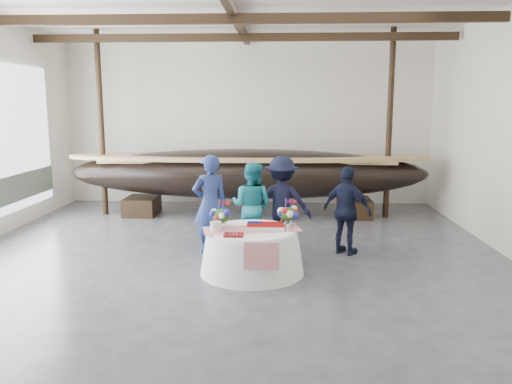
{
  "coord_description": "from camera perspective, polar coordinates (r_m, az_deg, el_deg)",
  "views": [
    {
      "loc": [
        0.86,
        -7.88,
        2.71
      ],
      "look_at": [
        0.44,
        1.35,
        1.1
      ],
      "focal_mm": 35.0,
      "sensor_mm": 36.0,
      "label": 1
    }
  ],
  "objects": [
    {
      "name": "guest_man_left",
      "position": [
        9.54,
        2.97,
        -1.18
      ],
      "size": [
        1.19,
        0.74,
        1.76
      ],
      "primitive_type": "imported",
      "rotation": [
        0.0,
        0.0,
        3.06
      ],
      "color": "black",
      "rests_on": "ground"
    },
    {
      "name": "floor",
      "position": [
        8.37,
        -3.46,
        -9.01
      ],
      "size": [
        10.0,
        12.0,
        0.01
      ],
      "primitive_type": "cube",
      "color": "#3D3D42",
      "rests_on": "ground"
    },
    {
      "name": "guest_man_right",
      "position": [
        9.24,
        10.37,
        -2.1
      ],
      "size": [
        1.01,
        0.88,
        1.63
      ],
      "primitive_type": "imported",
      "rotation": [
        0.0,
        0.0,
        2.52
      ],
      "color": "black",
      "rests_on": "ground"
    },
    {
      "name": "tabletop_items",
      "position": [
        8.17,
        -0.39,
        -3.07
      ],
      "size": [
        1.65,
        0.98,
        0.4
      ],
      "color": "red",
      "rests_on": "banquet_table"
    },
    {
      "name": "longboat_display",
      "position": [
        12.28,
        -1.03,
        2.15
      ],
      "size": [
        8.84,
        1.77,
        1.66
      ],
      "color": "black",
      "rests_on": "ground"
    },
    {
      "name": "guest_woman_teal",
      "position": [
        9.44,
        -0.5,
        -1.58
      ],
      "size": [
        0.98,
        0.87,
        1.66
      ],
      "primitive_type": "imported",
      "rotation": [
        0.0,
        0.0,
        2.79
      ],
      "color": "teal",
      "rests_on": "ground"
    },
    {
      "name": "pavilion_structure",
      "position": [
        8.77,
        -3.21,
        18.36
      ],
      "size": [
        9.8,
        11.76,
        4.5
      ],
      "color": "black",
      "rests_on": "ground"
    },
    {
      "name": "banquet_table",
      "position": [
        8.19,
        -0.45,
        -6.76
      ],
      "size": [
        1.69,
        1.69,
        0.73
      ],
      "color": "white",
      "rests_on": "ground"
    },
    {
      "name": "guest_woman_blue",
      "position": [
        9.25,
        -5.28,
        -1.35
      ],
      "size": [
        0.79,
        0.69,
        1.83
      ],
      "primitive_type": "imported",
      "rotation": [
        0.0,
        0.0,
        3.6
      ],
      "color": "navy",
      "rests_on": "ground"
    },
    {
      "name": "wall_front",
      "position": [
        2.11,
        -21.49,
        -3.27
      ],
      "size": [
        10.0,
        0.02,
        4.5
      ],
      "primitive_type": "cube",
      "color": "silver",
      "rests_on": "ground"
    },
    {
      "name": "wall_back",
      "position": [
        13.91,
        -0.94,
        7.98
      ],
      "size": [
        10.0,
        0.02,
        4.5
      ],
      "primitive_type": "cube",
      "color": "silver",
      "rests_on": "ground"
    }
  ]
}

